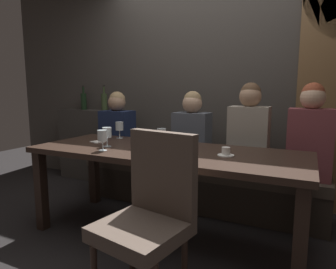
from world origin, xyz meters
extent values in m
plane|color=black|center=(0.00, 0.00, 0.00)|extent=(9.00, 9.00, 0.00)
cube|color=#423D38|center=(0.00, 1.22, 1.50)|extent=(6.00, 0.12, 3.00)
cube|color=#38342F|center=(-1.55, 1.04, 0.47)|extent=(1.10, 0.28, 0.95)
cube|color=black|center=(-1.03, -0.35, 0.35)|extent=(0.08, 0.08, 0.69)
cube|color=black|center=(1.03, -0.35, 0.35)|extent=(0.08, 0.08, 0.69)
cube|color=black|center=(-1.03, 0.35, 0.35)|extent=(0.08, 0.08, 0.69)
cube|color=black|center=(1.03, 0.35, 0.35)|extent=(0.08, 0.08, 0.69)
cube|color=#302119|center=(0.00, 0.00, 0.72)|extent=(2.20, 0.84, 0.04)
cube|color=#312A23|center=(0.00, 0.70, 0.17)|extent=(2.50, 0.40, 0.35)
cube|color=#473D33|center=(0.00, 0.70, 0.40)|extent=(2.50, 0.44, 0.10)
cylinder|color=#302119|center=(0.07, -0.62, 0.21)|extent=(0.04, 0.04, 0.42)
cylinder|color=#302119|center=(0.43, -0.62, 0.21)|extent=(0.04, 0.04, 0.42)
cube|color=brown|center=(0.25, -0.80, 0.46)|extent=(0.51, 0.51, 0.08)
cube|color=brown|center=(0.29, -0.61, 0.74)|extent=(0.44, 0.14, 0.48)
cube|color=#192342|center=(-0.96, 0.69, 0.71)|extent=(0.36, 0.24, 0.53)
sphere|color=tan|center=(-0.96, 0.69, 1.07)|extent=(0.20, 0.20, 0.20)
sphere|color=#9E7F56|center=(-0.96, 0.70, 1.11)|extent=(0.18, 0.18, 0.18)
cube|color=#4C515B|center=(-0.05, 0.72, 0.72)|extent=(0.36, 0.24, 0.54)
sphere|color=tan|center=(-0.05, 0.72, 1.08)|extent=(0.20, 0.20, 0.20)
sphere|color=#9E7F56|center=(-0.05, 0.73, 1.11)|extent=(0.18, 0.18, 0.18)
cube|color=#9E9384|center=(0.53, 0.69, 0.76)|extent=(0.36, 0.24, 0.61)
sphere|color=tan|center=(0.53, 0.69, 1.16)|extent=(0.20, 0.20, 0.20)
sphere|color=brown|center=(0.53, 0.70, 1.19)|extent=(0.18, 0.18, 0.18)
cube|color=brown|center=(1.05, 0.69, 0.75)|extent=(0.36, 0.24, 0.61)
sphere|color=tan|center=(1.05, 0.69, 1.15)|extent=(0.20, 0.20, 0.20)
sphere|color=brown|center=(1.05, 0.70, 1.19)|extent=(0.18, 0.18, 0.18)
cylinder|color=black|center=(-1.76, 1.05, 1.06)|extent=(0.08, 0.08, 0.22)
cylinder|color=black|center=(-1.76, 1.05, 1.21)|extent=(0.03, 0.03, 0.09)
cylinder|color=black|center=(-1.76, 1.05, 1.27)|extent=(0.03, 0.03, 0.02)
cylinder|color=#384728|center=(-1.38, 1.01, 1.06)|extent=(0.08, 0.08, 0.22)
cylinder|color=#384728|center=(-1.38, 1.01, 1.21)|extent=(0.03, 0.03, 0.09)
cylinder|color=black|center=(-1.38, 1.01, 1.27)|extent=(0.03, 0.03, 0.02)
cylinder|color=silver|center=(-0.42, -0.26, 0.74)|extent=(0.06, 0.06, 0.00)
cylinder|color=silver|center=(-0.42, -0.26, 0.78)|extent=(0.01, 0.01, 0.07)
cylinder|color=silver|center=(-0.42, -0.26, 0.86)|extent=(0.08, 0.08, 0.08)
cylinder|color=maroon|center=(-0.42, -0.26, 0.83)|extent=(0.07, 0.07, 0.02)
cylinder|color=silver|center=(-0.05, 0.03, 0.74)|extent=(0.06, 0.06, 0.00)
cylinder|color=silver|center=(-0.05, 0.03, 0.78)|extent=(0.01, 0.01, 0.07)
cylinder|color=silver|center=(-0.05, 0.03, 0.86)|extent=(0.08, 0.08, 0.08)
cylinder|color=maroon|center=(-0.05, 0.03, 0.84)|extent=(0.07, 0.07, 0.03)
cylinder|color=silver|center=(-0.66, 0.31, 0.74)|extent=(0.06, 0.06, 0.00)
cylinder|color=silver|center=(-0.66, 0.31, 0.78)|extent=(0.01, 0.01, 0.07)
cylinder|color=silver|center=(-0.66, 0.31, 0.86)|extent=(0.08, 0.08, 0.08)
cylinder|color=maroon|center=(-0.66, 0.31, 0.84)|extent=(0.07, 0.07, 0.04)
cylinder|color=silver|center=(-0.49, -0.11, 0.74)|extent=(0.06, 0.06, 0.00)
cylinder|color=silver|center=(-0.49, -0.11, 0.78)|extent=(0.01, 0.01, 0.07)
cylinder|color=silver|center=(-0.49, -0.11, 0.86)|extent=(0.08, 0.08, 0.08)
cylinder|color=white|center=(0.50, -0.02, 0.74)|extent=(0.12, 0.12, 0.01)
cylinder|color=white|center=(0.50, -0.02, 0.78)|extent=(0.06, 0.06, 0.06)
cylinder|color=brown|center=(0.50, -0.02, 0.80)|extent=(0.05, 0.05, 0.01)
cube|color=silver|center=(-0.71, 0.03, 0.74)|extent=(0.14, 0.13, 0.01)
camera|label=1|loc=(1.03, -2.08, 1.21)|focal=31.45mm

